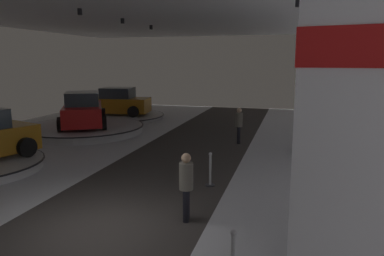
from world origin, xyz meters
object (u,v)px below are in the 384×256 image
display_car_far_left (83,111)px  visitor_walking_far (186,183)px  display_car_deep_left (116,103)px  display_platform_deep_right (362,129)px  display_car_far_right (357,129)px  display_platform_deep_left (116,116)px  brand_sign_pylon (352,196)px  display_platform_far_left (84,129)px  display_platform_far_right (356,152)px  column_right (347,109)px  visitor_walking_near (239,123)px  pickup_truck_deep_right (369,108)px

display_car_far_left → visitor_walking_far: (7.94, -8.69, -0.24)m
display_car_deep_left → display_platform_deep_right: size_ratio=0.77×
display_car_far_right → display_platform_deep_left: bearing=154.7°
brand_sign_pylon → display_platform_far_left: (-10.80, 12.64, -2.10)m
display_platform_far_right → display_platform_deep_right: size_ratio=0.83×
display_car_far_right → visitor_walking_far: 8.65m
display_platform_deep_right → display_car_far_right: bearing=-101.5°
display_car_far_left → display_platform_deep_right: bearing=16.7°
column_right → display_platform_deep_left: (-11.78, 14.12, -2.62)m
column_right → display_car_far_right: column_right is taller
brand_sign_pylon → display_platform_deep_left: 21.02m
display_platform_far_left → visitor_walking_far: size_ratio=3.78×
display_platform_deep_left → display_platform_deep_right: size_ratio=1.07×
brand_sign_pylon → visitor_walking_near: size_ratio=2.81×
brand_sign_pylon → display_platform_deep_left: size_ratio=0.74×
column_right → pickup_truck_deep_right: bearing=78.2°
visitor_walking_near → display_car_far_right: bearing=-12.7°
visitor_walking_far → display_car_deep_left: bearing=122.3°
brand_sign_pylon → display_car_far_left: 16.63m
display_car_far_left → pickup_truck_deep_right: (13.95, 4.27, 0.05)m
column_right → pickup_truck_deep_right: size_ratio=0.98×
display_car_far_right → display_platform_deep_left: 14.66m
display_platform_deep_right → visitor_walking_near: size_ratio=3.57×
display_platform_far_right → display_platform_far_left: (-12.60, 1.39, 0.03)m
column_right → display_car_far_left: (-11.12, 9.24, -1.61)m
display_car_deep_left → pickup_truck_deep_right: pickup_truck_deep_right is taller
display_platform_deep_right → visitor_walking_far: size_ratio=3.57×
display_platform_deep_left → visitor_walking_near: size_ratio=3.82×
column_right → display_platform_far_left: size_ratio=0.92×
display_car_far_right → pickup_truck_deep_right: bearing=76.2°
display_platform_deep_left → visitor_walking_far: bearing=-57.6°
column_right → display_platform_deep_left: bearing=129.8°
display_platform_far_right → visitor_walking_near: bearing=167.6°
brand_sign_pylon → display_car_far_right: (1.78, 11.24, -1.23)m
brand_sign_pylon → display_platform_far_left: size_ratio=0.74×
display_platform_deep_right → column_right: bearing=-100.8°
visitor_walking_far → brand_sign_pylon: bearing=-54.1°
visitor_walking_far → column_right: bearing=-9.8°
display_platform_deep_left → visitor_walking_near: 10.08m
display_platform_deep_left → visitor_walking_near: (8.59, -5.21, 0.77)m
display_platform_far_right → display_platform_deep_left: bearing=154.8°
column_right → display_platform_deep_left: 18.57m
display_car_far_right → display_platform_far_left: bearing=173.6°
column_right → display_platform_deep_left: column_right is taller
display_platform_deep_right → pickup_truck_deep_right: size_ratio=1.01×
display_car_far_right → display_car_deep_left: 14.60m
display_car_far_right → brand_sign_pylon: bearing=-99.0°
display_platform_deep_left → display_platform_far_right: bearing=-25.2°
display_platform_far_right → visitor_walking_near: (-4.66, 1.03, 0.73)m
display_car_deep_left → column_right: bearing=-50.2°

